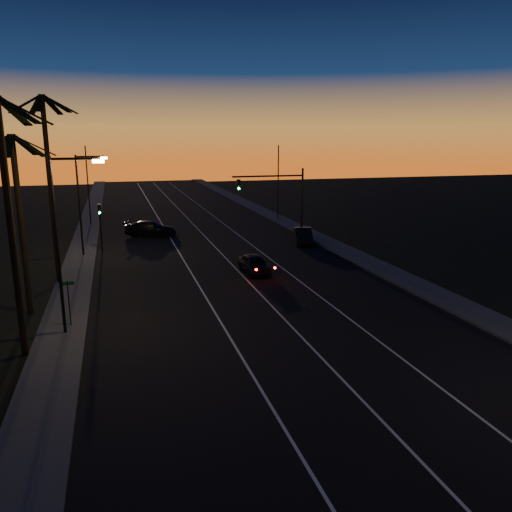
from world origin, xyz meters
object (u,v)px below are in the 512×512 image
object	(u,v)px
lead_car	(255,264)
cross_car	(151,228)
right_car	(303,236)
signal_mast	(279,192)

from	to	relation	value
lead_car	cross_car	world-z (taller)	cross_car
lead_car	cross_car	xyz separation A→B (m)	(-6.34, 16.87, 0.08)
right_car	lead_car	bearing A→B (deg)	-129.12
lead_car	right_car	bearing A→B (deg)	50.88
signal_mast	right_car	distance (m)	4.83
lead_car	signal_mast	bearing A→B (deg)	63.14
lead_car	cross_car	distance (m)	18.03
signal_mast	right_car	bearing A→B (deg)	-47.59
lead_car	cross_car	size ratio (longest dim) A/B	0.81
signal_mast	cross_car	xyz separation A→B (m)	(-11.92, 5.87, -4.01)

